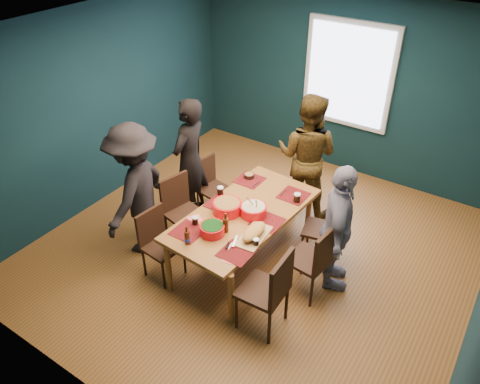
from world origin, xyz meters
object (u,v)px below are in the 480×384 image
object	(u,v)px
person_right	(337,229)
chair_left_mid	(180,206)
chair_right_near	(271,287)
bowl_herbs	(212,229)
chair_right_far	(327,225)
bowl_dumpling	(253,210)
cutting_board	(254,233)
dining_table	(244,217)
bowl_salad	(227,207)
chair_left_far	(210,182)
chair_right_mid	(316,257)
chair_left_near	(157,238)
person_far_left	(190,160)
person_back	(307,156)
person_near_left	(136,190)

from	to	relation	value
person_right	chair_left_mid	bearing A→B (deg)	76.60
chair_right_near	bowl_herbs	distance (m)	0.91
chair_left_mid	chair_right_far	bearing A→B (deg)	35.53
chair_right_near	bowl_dumpling	xyz separation A→B (m)	(-0.67, 0.74, 0.22)
bowl_dumpling	bowl_herbs	distance (m)	0.56
bowl_herbs	cutting_board	bearing A→B (deg)	25.79
dining_table	bowl_salad	xyz separation A→B (m)	(-0.17, -0.10, 0.14)
bowl_herbs	chair_right_near	bearing A→B (deg)	-13.50
chair_left_far	bowl_salad	world-z (taller)	bowl_salad
dining_table	bowl_salad	size ratio (longest dim) A/B	5.94
cutting_board	chair_right_mid	bearing A→B (deg)	19.28
bowl_salad	cutting_board	distance (m)	0.54
chair_right_near	bowl_herbs	xyz separation A→B (m)	(-0.86, 0.21, 0.22)
bowl_herbs	cutting_board	distance (m)	0.45
bowl_salad	bowl_dumpling	xyz separation A→B (m)	(0.28, 0.12, -0.01)
chair_left_far	chair_right_far	xyz separation A→B (m)	(1.74, -0.00, 0.01)
chair_left_near	person_right	xyz separation A→B (m)	(1.77, 0.96, 0.28)
dining_table	person_far_left	size ratio (longest dim) A/B	1.16
chair_right_far	bowl_salad	distance (m)	1.23
chair_left_mid	person_right	world-z (taller)	person_right
chair_right_mid	person_right	world-z (taller)	person_right
chair_left_mid	chair_right_far	world-z (taller)	chair_left_mid
person_back	chair_right_mid	bearing A→B (deg)	113.51
bowl_salad	bowl_herbs	size ratio (longest dim) A/B	1.23
chair_right_far	person_far_left	distance (m)	1.96
bowl_salad	dining_table	bearing A→B (deg)	30.34
chair_left_far	chair_right_mid	distance (m)	2.00
person_back	bowl_herbs	bearing A→B (deg)	76.85
chair_left_far	bowl_salad	distance (m)	1.09
bowl_salad	bowl_herbs	bearing A→B (deg)	-77.48
chair_left_near	bowl_herbs	distance (m)	0.74
chair_left_near	chair_right_far	distance (m)	2.00
dining_table	chair_right_near	distance (m)	1.07
chair_right_near	bowl_herbs	world-z (taller)	chair_right_near
chair_left_mid	bowl_herbs	size ratio (longest dim) A/B	3.41
chair_right_near	bowl_dumpling	bearing A→B (deg)	130.14
bowl_herbs	person_near_left	bearing A→B (deg)	178.47
chair_left_near	person_near_left	xyz separation A→B (m)	(-0.50, 0.23, 0.35)
chair_right_mid	person_far_left	bearing A→B (deg)	174.22
chair_left_near	person_near_left	size ratio (longest dim) A/B	0.50
chair_left_mid	chair_left_near	xyz separation A→B (m)	(0.16, -0.61, -0.04)
chair_left_far	chair_right_mid	xyz separation A→B (m)	(1.89, -0.63, 0.06)
chair_left_far	person_far_left	bearing A→B (deg)	-128.21
chair_right_far	bowl_dumpling	xyz separation A→B (m)	(-0.68, -0.57, 0.30)
chair_right_far	bowl_dumpling	size ratio (longest dim) A/B	2.81
chair_left_mid	person_far_left	size ratio (longest dim) A/B	0.54
chair_right_near	cutting_board	size ratio (longest dim) A/B	1.66
chair_left_far	chair_right_near	xyz separation A→B (m)	(1.73, -1.31, 0.09)
dining_table	chair_left_near	size ratio (longest dim) A/B	2.30
person_near_left	cutting_board	bearing A→B (deg)	82.44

